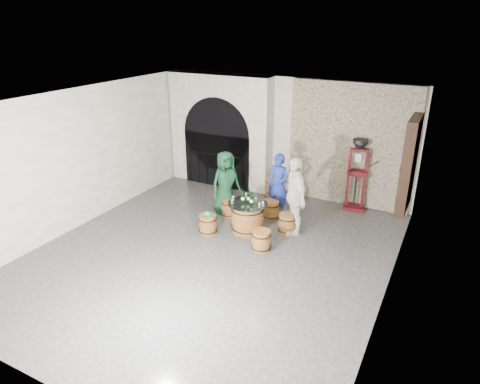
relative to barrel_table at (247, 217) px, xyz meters
The scene contains 31 objects.
ground 1.37m from the barrel_table, 98.43° to the right, with size 8.00×8.00×0.00m, color #2D2D2F.
wall_back 2.97m from the barrel_table, 94.14° to the left, with size 8.00×8.00×0.00m, color silver.
wall_front 5.46m from the barrel_table, 92.10° to the right, with size 8.00×8.00×0.00m, color silver.
wall_left 4.11m from the barrel_table, 160.44° to the right, with size 8.00×8.00×0.00m, color silver.
wall_right 3.77m from the barrel_table, 21.65° to the right, with size 8.00×8.00×0.00m, color silver.
ceiling 3.14m from the barrel_table, 98.43° to the right, with size 8.00×8.00×0.00m, color beige.
stone_facing_panel 3.32m from the barrel_table, 58.57° to the left, with size 3.20×0.12×3.18m, color gray.
arched_opening 3.43m from the barrel_table, 130.81° to the left, with size 3.10×0.60×3.19m.
shuttered_window 3.66m from the barrel_table, 18.85° to the left, with size 0.23×1.10×2.00m.
barrel_table is the anchor object (origin of this frame).
barrel_stool_left 0.93m from the barrel_table, 144.82° to the left, with size 0.43×0.43×0.45m.
barrel_stool_far 0.93m from the barrel_table, 76.72° to the left, with size 0.43×0.43×0.45m.
barrel_stool_right 0.93m from the barrel_table, 23.66° to the left, with size 0.43×0.43×0.45m.
barrel_stool_near_right 0.93m from the barrel_table, 44.69° to the right, with size 0.43×0.43×0.45m.
barrel_stool_near_left 0.93m from the barrel_table, 146.00° to the right, with size 0.43×0.43×0.45m.
green_cap 0.93m from the barrel_table, 145.79° to the right, with size 0.23×0.18×0.10m.
person_green 1.24m from the barrel_table, 144.82° to the left, with size 0.79×0.52×1.62m, color #0F3820.
person_blue 1.26m from the barrel_table, 76.72° to the left, with size 0.58×0.38×1.60m, color navy.
person_white 1.20m from the barrel_table, 23.66° to the left, with size 1.07×0.44×1.82m, color silver.
wine_bottle_left 0.50m from the barrel_table, behind, with size 0.08×0.08×0.32m.
wine_bottle_center 0.51m from the barrel_table, 22.03° to the right, with size 0.08×0.08×0.32m.
wine_bottle_right 0.49m from the barrel_table, 90.14° to the left, with size 0.08×0.08×0.32m.
tasting_glass_a 0.54m from the barrel_table, 150.96° to the right, with size 0.05×0.05×0.10m, color #BF6425, non-canonical shape.
tasting_glass_b 0.55m from the barrel_table, ahead, with size 0.05×0.05×0.10m, color #BF6425, non-canonical shape.
tasting_glass_c 0.54m from the barrel_table, 122.32° to the left, with size 0.05×0.05×0.10m, color #BF6425, non-canonical shape.
tasting_glass_d 0.46m from the barrel_table, 55.48° to the left, with size 0.05×0.05×0.10m, color #BF6425, non-canonical shape.
tasting_glass_e 0.53m from the barrel_table, 12.86° to the right, with size 0.05×0.05×0.10m, color #BF6425, non-canonical shape.
tasting_glass_f 0.55m from the barrel_table, behind, with size 0.05×0.05×0.10m, color #BF6425, non-canonical shape.
side_barrel 2.02m from the barrel_table, 96.11° to the left, with size 0.49×0.49×0.65m.
corking_press 3.13m from the barrel_table, 51.24° to the left, with size 0.80×0.50×1.87m.
control_box 3.31m from the barrel_table, 53.93° to the left, with size 0.18×0.10×0.22m, color silver.
Camera 1 is at (4.14, -6.68, 4.65)m, focal length 32.00 mm.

